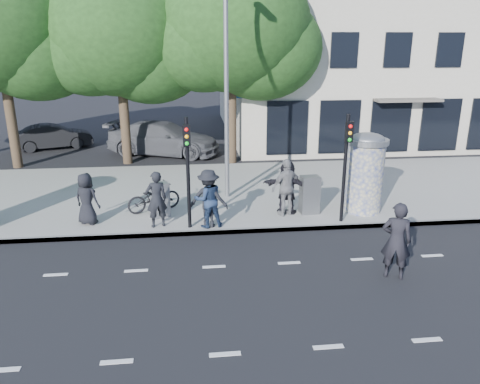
{
  "coord_description": "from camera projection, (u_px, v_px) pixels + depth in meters",
  "views": [
    {
      "loc": [
        -0.54,
        -9.61,
        5.64
      ],
      "look_at": [
        0.92,
        3.5,
        1.35
      ],
      "focal_mm": 35.0,
      "sensor_mm": 36.0,
      "label": 1
    }
  ],
  "objects": [
    {
      "name": "tree_center",
      "position": [
        231.0,
        24.0,
        20.72
      ],
      "size": [
        7.0,
        7.0,
        9.3
      ],
      "color": "#38281C",
      "rests_on": "ground"
    },
    {
      "name": "ped_e",
      "position": [
        287.0,
        187.0,
        15.13
      ],
      "size": [
        1.27,
        1.0,
        1.9
      ],
      "primitive_type": "imported",
      "rotation": [
        0.0,
        0.0,
        3.52
      ],
      "color": "gray",
      "rests_on": "sidewalk"
    },
    {
      "name": "cabinet_right",
      "position": [
        310.0,
        195.0,
        15.42
      ],
      "size": [
        0.64,
        0.49,
        1.26
      ],
      "primitive_type": "cube",
      "rotation": [
        0.0,
        0.0,
        0.09
      ],
      "color": "slate",
      "rests_on": "sidewalk"
    },
    {
      "name": "traffic_pole_far",
      "position": [
        346.0,
        158.0,
        14.22
      ],
      "size": [
        0.22,
        0.31,
        3.4
      ],
      "color": "black",
      "rests_on": "sidewalk"
    },
    {
      "name": "tree_near_left",
      "position": [
        118.0,
        30.0,
        20.65
      ],
      "size": [
        6.8,
        6.8,
        8.97
      ],
      "color": "#38281C",
      "rests_on": "ground"
    },
    {
      "name": "sidewalk",
      "position": [
        205.0,
        192.0,
        17.95
      ],
      "size": [
        40.0,
        8.0,
        0.15
      ],
      "primitive_type": "cube",
      "color": "gray",
      "rests_on": "ground"
    },
    {
      "name": "man_road",
      "position": [
        396.0,
        241.0,
        11.39
      ],
      "size": [
        0.85,
        0.72,
        1.97
      ],
      "primitive_type": "imported",
      "rotation": [
        0.0,
        0.0,
        2.74
      ],
      "color": "black",
      "rests_on": "ground"
    },
    {
      "name": "ped_c",
      "position": [
        208.0,
        199.0,
        14.2
      ],
      "size": [
        0.97,
        0.82,
        1.78
      ],
      "primitive_type": "imported",
      "rotation": [
        0.0,
        0.0,
        3.32
      ],
      "color": "#1D2D49",
      "rests_on": "sidewalk"
    },
    {
      "name": "ped_b",
      "position": [
        156.0,
        199.0,
        14.2
      ],
      "size": [
        0.73,
        0.58,
        1.76
      ],
      "primitive_type": "imported",
      "rotation": [
        0.0,
        0.0,
        3.42
      ],
      "color": "black",
      "rests_on": "sidewalk"
    },
    {
      "name": "building",
      "position": [
        387.0,
        34.0,
        29.18
      ],
      "size": [
        20.3,
        15.85,
        12.0
      ],
      "color": "#BDB59E",
      "rests_on": "ground"
    },
    {
      "name": "bicycle",
      "position": [
        154.0,
        197.0,
        15.64
      ],
      "size": [
        1.34,
        1.93,
        0.96
      ],
      "primitive_type": "imported",
      "rotation": [
        0.0,
        0.0,
        2.0
      ],
      "color": "black",
      "rests_on": "sidewalk"
    },
    {
      "name": "ground",
      "position": [
        217.0,
        294.0,
        10.88
      ],
      "size": [
        120.0,
        120.0,
        0.0
      ],
      "primitive_type": "plane",
      "color": "black",
      "rests_on": "ground"
    },
    {
      "name": "curb",
      "position": [
        210.0,
        232.0,
        14.22
      ],
      "size": [
        40.0,
        0.1,
        0.16
      ],
      "primitive_type": "cube",
      "color": "slate",
      "rests_on": "ground"
    },
    {
      "name": "lane_dash_far",
      "position": [
        214.0,
        267.0,
        12.21
      ],
      "size": [
        32.0,
        0.12,
        0.01
      ],
      "primitive_type": "cube",
      "color": "silver",
      "rests_on": "ground"
    },
    {
      "name": "ad_column_right",
      "position": [
        365.0,
        171.0,
        15.4
      ],
      "size": [
        1.36,
        1.36,
        2.65
      ],
      "color": "beige",
      "rests_on": "sidewalk"
    },
    {
      "name": "car_mid",
      "position": [
        53.0,
        136.0,
        25.38
      ],
      "size": [
        2.61,
        4.25,
        1.32
      ],
      "primitive_type": "imported",
      "rotation": [
        0.0,
        0.0,
        1.9
      ],
      "color": "black",
      "rests_on": "ground"
    },
    {
      "name": "traffic_pole_near",
      "position": [
        188.0,
        162.0,
        13.72
      ],
      "size": [
        0.22,
        0.31,
        3.4
      ],
      "color": "black",
      "rests_on": "sidewalk"
    },
    {
      "name": "ped_f",
      "position": [
        287.0,
        187.0,
        15.35
      ],
      "size": [
        1.76,
        1.09,
        1.79
      ],
      "primitive_type": "imported",
      "rotation": [
        0.0,
        0.0,
        2.82
      ],
      "color": "black",
      "rests_on": "sidewalk"
    },
    {
      "name": "ped_a",
      "position": [
        87.0,
        199.0,
        14.44
      ],
      "size": [
        0.94,
        0.81,
        1.64
      ],
      "primitive_type": "imported",
      "rotation": [
        0.0,
        0.0,
        2.71
      ],
      "color": "black",
      "rests_on": "sidewalk"
    },
    {
      "name": "car_right",
      "position": [
        164.0,
        138.0,
        24.01
      ],
      "size": [
        4.09,
        6.21,
        1.67
      ],
      "primitive_type": "imported",
      "rotation": [
        0.0,
        0.0,
        1.24
      ],
      "color": "#4F5055",
      "rests_on": "ground"
    },
    {
      "name": "cabinet_left",
      "position": [
        160.0,
        200.0,
        15.12
      ],
      "size": [
        0.65,
        0.57,
        1.14
      ],
      "primitive_type": "cube",
      "rotation": [
        0.0,
        0.0,
        0.38
      ],
      "color": "gray",
      "rests_on": "sidewalk"
    },
    {
      "name": "ped_d",
      "position": [
        209.0,
        198.0,
        14.22
      ],
      "size": [
        1.3,
        0.94,
        1.81
      ],
      "primitive_type": "imported",
      "rotation": [
        0.0,
        0.0,
        2.89
      ],
      "color": "black",
      "rests_on": "sidewalk"
    },
    {
      "name": "lane_dash_near",
      "position": [
        225.0,
        354.0,
        8.8
      ],
      "size": [
        32.0,
        0.12,
        0.01
      ],
      "primitive_type": "cube",
      "color": "silver",
      "rests_on": "ground"
    },
    {
      "name": "street_lamp",
      "position": [
        226.0,
        67.0,
        15.76
      ],
      "size": [
        0.25,
        0.93,
        8.0
      ],
      "color": "slate",
      "rests_on": "sidewalk"
    }
  ]
}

